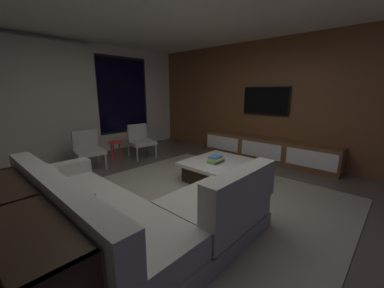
{
  "coord_description": "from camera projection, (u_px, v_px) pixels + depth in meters",
  "views": [
    {
      "loc": [
        -2.16,
        -2.17,
        1.58
      ],
      "look_at": [
        0.89,
        0.65,
        0.62
      ],
      "focal_mm": 21.7,
      "sensor_mm": 36.0,
      "label": 1
    }
  ],
  "objects": [
    {
      "name": "floor",
      "position": [
        183.0,
        203.0,
        3.34
      ],
      "size": [
        9.2,
        9.2,
        0.0
      ],
      "primitive_type": "plane",
      "color": "#564C44"
    },
    {
      "name": "back_wall_with_window",
      "position": [
        70.0,
        101.0,
        5.38
      ],
      "size": [
        6.6,
        0.3,
        2.7
      ],
      "color": "silver",
      "rests_on": "floor"
    },
    {
      "name": "media_wall",
      "position": [
        278.0,
        101.0,
        5.23
      ],
      "size": [
        0.12,
        7.8,
        2.7
      ],
      "color": "brown",
      "rests_on": "floor"
    },
    {
      "name": "area_rug",
      "position": [
        204.0,
        197.0,
        3.52
      ],
      "size": [
        3.2,
        3.8,
        0.01
      ],
      "primitive_type": "cube",
      "color": "gray",
      "rests_on": "floor"
    },
    {
      "name": "sectional_couch",
      "position": [
        128.0,
        215.0,
        2.47
      ],
      "size": [
        1.98,
        2.5,
        0.82
      ],
      "color": "gray",
      "rests_on": "floor"
    },
    {
      "name": "coffee_table",
      "position": [
        222.0,
        171.0,
        4.11
      ],
      "size": [
        1.16,
        1.16,
        0.36
      ],
      "color": "black",
      "rests_on": "floor"
    },
    {
      "name": "book_stack_on_coffee_table",
      "position": [
        216.0,
        160.0,
        4.01
      ],
      "size": [
        0.3,
        0.19,
        0.12
      ],
      "color": "#448F67",
      "rests_on": "coffee_table"
    },
    {
      "name": "accent_chair_near_window",
      "position": [
        140.0,
        139.0,
        5.61
      ],
      "size": [
        0.63,
        0.65,
        0.78
      ],
      "color": "#B2ADA0",
      "rests_on": "floor"
    },
    {
      "name": "accent_chair_by_curtain",
      "position": [
        88.0,
        147.0,
        4.78
      ],
      "size": [
        0.62,
        0.63,
        0.78
      ],
      "color": "#B2ADA0",
      "rests_on": "floor"
    },
    {
      "name": "side_stool",
      "position": [
        115.0,
        145.0,
        5.23
      ],
      "size": [
        0.32,
        0.32,
        0.46
      ],
      "color": "red",
      "rests_on": "floor"
    },
    {
      "name": "media_console",
      "position": [
        267.0,
        150.0,
        5.3
      ],
      "size": [
        0.46,
        3.1,
        0.52
      ],
      "color": "brown",
      "rests_on": "floor"
    },
    {
      "name": "mounted_tv",
      "position": [
        266.0,
        101.0,
        5.31
      ],
      "size": [
        0.05,
        1.09,
        0.63
      ],
      "color": "black"
    },
    {
      "name": "console_table_behind_couch",
      "position": [
        19.0,
        239.0,
        1.87
      ],
      "size": [
        0.4,
        2.1,
        0.74
      ],
      "color": "black",
      "rests_on": "floor"
    }
  ]
}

